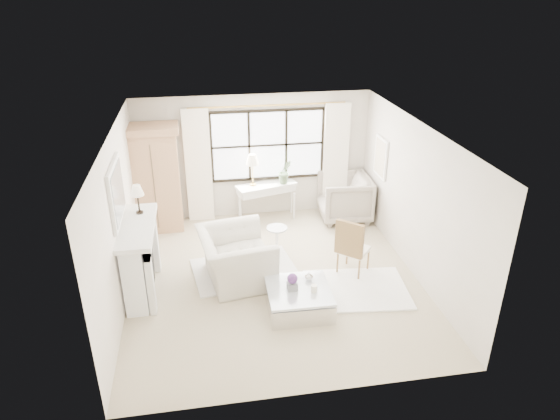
{
  "coord_description": "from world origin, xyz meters",
  "views": [
    {
      "loc": [
        -1.14,
        -7.44,
        4.87
      ],
      "look_at": [
        0.14,
        0.2,
        1.24
      ],
      "focal_mm": 32.0,
      "sensor_mm": 36.0,
      "label": 1
    }
  ],
  "objects_px": {
    "armoire": "(155,178)",
    "console_table": "(266,201)",
    "coffee_table": "(299,299)",
    "club_armchair": "(236,257)"
  },
  "relations": [
    {
      "from": "console_table",
      "to": "coffee_table",
      "type": "relative_size",
      "value": 1.34
    },
    {
      "from": "armoire",
      "to": "console_table",
      "type": "bearing_deg",
      "value": 1.58
    },
    {
      "from": "coffee_table",
      "to": "club_armchair",
      "type": "bearing_deg",
      "value": 132.23
    },
    {
      "from": "armoire",
      "to": "coffee_table",
      "type": "distance_m",
      "value": 4.17
    },
    {
      "from": "armoire",
      "to": "coffee_table",
      "type": "xyz_separation_m",
      "value": [
        2.35,
        -3.31,
        -0.96
      ]
    },
    {
      "from": "console_table",
      "to": "coffee_table",
      "type": "xyz_separation_m",
      "value": [
        0.03,
        -3.43,
        -0.22
      ]
    },
    {
      "from": "console_table",
      "to": "club_armchair",
      "type": "height_order",
      "value": "club_armchair"
    },
    {
      "from": "armoire",
      "to": "club_armchair",
      "type": "bearing_deg",
      "value": -58.96
    },
    {
      "from": "armoire",
      "to": "coffee_table",
      "type": "bearing_deg",
      "value": -56.03
    },
    {
      "from": "armoire",
      "to": "console_table",
      "type": "height_order",
      "value": "armoire"
    }
  ]
}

